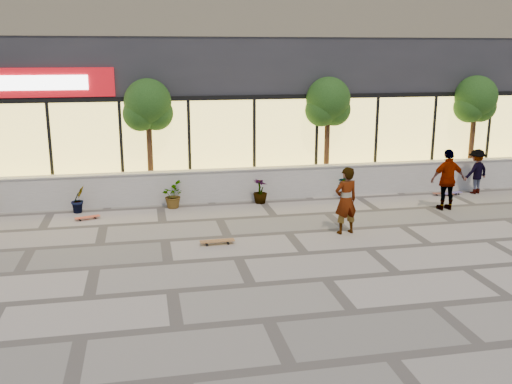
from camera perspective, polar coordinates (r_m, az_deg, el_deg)
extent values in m
plane|color=#A79D91|center=(12.41, 7.02, -8.63)|extent=(80.00, 80.00, 0.00)
cube|color=silver|center=(18.72, 0.39, 0.81)|extent=(22.00, 0.35, 1.00)
cube|color=#B2AFA8|center=(18.61, 0.39, 2.37)|extent=(22.00, 0.42, 0.04)
cube|color=#27282D|center=(23.66, -2.36, 12.69)|extent=(24.00, 9.00, 8.50)
cube|color=#FFDF66|center=(19.44, -0.19, 4.90)|extent=(23.04, 0.05, 3.00)
cube|color=black|center=(19.23, -0.18, 9.45)|extent=(23.04, 0.08, 0.15)
cube|color=#AB0C13|center=(19.10, -21.59, 10.13)|extent=(5.00, 0.10, 0.90)
cube|color=white|center=(19.03, -21.63, 10.11)|extent=(3.40, 0.06, 0.45)
cube|color=brown|center=(19.24, -0.20, 17.65)|extent=(21.60, 0.05, 1.60)
imported|color=#1B3E13|center=(17.95, -17.36, -0.71)|extent=(0.57, 0.57, 0.81)
imported|color=#1B3E13|center=(17.86, -8.40, -0.30)|extent=(0.68, 0.77, 0.81)
imported|color=#1B3E13|center=(18.20, 0.43, 0.12)|extent=(0.64, 0.64, 0.81)
imported|color=#1B3E13|center=(18.95, 8.75, 0.51)|extent=(0.46, 0.35, 0.81)
cylinder|color=#422717|center=(18.82, -10.57, 4.12)|extent=(0.18, 0.18, 3.24)
sphere|color=#1B3E13|center=(18.63, -10.78, 8.82)|extent=(1.50, 1.50, 1.50)
sphere|color=#1B3E13|center=(18.61, -11.50, 7.66)|extent=(1.10, 1.10, 1.10)
sphere|color=#1B3E13|center=(18.72, -9.96, 7.77)|extent=(1.10, 1.10, 1.10)
cylinder|color=#422717|center=(19.81, 7.10, 4.73)|extent=(0.18, 0.18, 3.24)
sphere|color=#1B3E13|center=(19.63, 7.24, 9.19)|extent=(1.50, 1.50, 1.50)
sphere|color=#1B3E13|center=(19.54, 6.55, 8.13)|extent=(1.10, 1.10, 1.10)
sphere|color=#1B3E13|center=(19.79, 7.85, 8.16)|extent=(1.10, 1.10, 1.10)
cylinder|color=#422717|center=(22.16, 20.78, 4.90)|extent=(0.18, 0.18, 3.24)
sphere|color=#1B3E13|center=(22.00, 21.13, 8.88)|extent=(1.50, 1.50, 1.50)
sphere|color=#1B3E13|center=(21.85, 20.56, 7.95)|extent=(1.10, 1.10, 1.10)
sphere|color=#1B3E13|center=(22.20, 21.53, 7.94)|extent=(1.10, 1.10, 1.10)
imported|color=white|center=(15.23, 8.98, -0.85)|extent=(0.73, 0.56, 1.81)
imported|color=silver|center=(18.29, 18.63, 1.17)|extent=(1.11, 0.48, 1.88)
imported|color=maroon|center=(20.81, 21.16, 1.93)|extent=(1.12, 0.86, 1.53)
cube|color=brown|center=(14.43, -3.90, -4.89)|extent=(0.88, 0.25, 0.02)
cylinder|color=black|center=(14.56, -2.90, -4.96)|extent=(0.06, 0.04, 0.06)
cylinder|color=black|center=(14.42, -2.79, -5.16)|extent=(0.06, 0.04, 0.06)
cylinder|color=black|center=(14.49, -4.99, -5.10)|extent=(0.06, 0.04, 0.06)
cylinder|color=black|center=(14.34, -4.90, -5.30)|extent=(0.06, 0.04, 0.06)
cube|color=#DE4929|center=(17.20, -16.52, -2.41)|extent=(0.73, 0.39, 0.02)
cylinder|color=black|center=(17.32, -15.85, -2.43)|extent=(0.06, 0.04, 0.05)
cylinder|color=black|center=(17.20, -15.75, -2.54)|extent=(0.06, 0.04, 0.05)
cylinder|color=black|center=(17.23, -17.26, -2.62)|extent=(0.06, 0.04, 0.05)
cylinder|color=black|center=(17.11, -17.17, -2.73)|extent=(0.06, 0.04, 0.05)
cube|color=brown|center=(20.24, 18.22, -0.14)|extent=(0.72, 0.37, 0.02)
cylinder|color=black|center=(20.36, 18.76, -0.25)|extent=(0.06, 0.04, 0.05)
cylinder|color=black|center=(20.24, 18.83, -0.33)|extent=(0.06, 0.04, 0.05)
cylinder|color=black|center=(20.27, 17.58, -0.22)|extent=(0.06, 0.04, 0.05)
cylinder|color=black|center=(20.15, 17.65, -0.30)|extent=(0.06, 0.04, 0.05)
cube|color=#615297|center=(20.41, 19.04, -0.07)|extent=(0.76, 0.33, 0.02)
cylinder|color=black|center=(20.62, 19.37, -0.12)|extent=(0.06, 0.04, 0.05)
cylinder|color=black|center=(20.53, 19.62, -0.20)|extent=(0.06, 0.04, 0.05)
cylinder|color=black|center=(20.33, 18.43, -0.24)|extent=(0.06, 0.04, 0.05)
cylinder|color=black|center=(20.23, 18.67, -0.32)|extent=(0.06, 0.04, 0.05)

